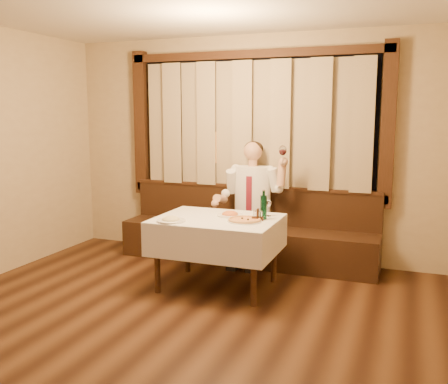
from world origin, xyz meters
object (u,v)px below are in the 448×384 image
at_px(pasta_cream, 171,218).
at_px(pasta_red, 230,212).
at_px(pizza, 244,220).
at_px(green_bottle, 264,207).
at_px(seated_man, 251,195).
at_px(banquette, 247,237).
at_px(cruet_caddy, 258,216).
at_px(dining_table, 217,228).

bearing_deg(pasta_cream, pasta_red, 45.69).
distance_m(pizza, green_bottle, 0.26).
distance_m(pasta_red, pasta_cream, 0.66).
xyz_separation_m(pasta_red, seated_man, (-0.02, 0.80, 0.07)).
bearing_deg(pasta_red, pasta_cream, -134.31).
bearing_deg(banquette, seated_man, -51.06).
xyz_separation_m(pasta_cream, cruet_caddy, (0.80, 0.37, 0.00)).
height_order(cruet_caddy, seated_man, seated_man).
xyz_separation_m(banquette, dining_table, (0.00, -1.02, 0.34)).
relative_size(pizza, pasta_cream, 1.21).
xyz_separation_m(banquette, pasta_red, (0.09, -0.89, 0.48)).
bearing_deg(green_bottle, seated_man, 115.75).
bearing_deg(seated_man, green_bottle, -64.25).
height_order(banquette, seated_man, seated_man).
distance_m(banquette, dining_table, 1.08).
xyz_separation_m(pasta_cream, green_bottle, (0.84, 0.45, 0.09)).
bearing_deg(cruet_caddy, banquette, 108.77).
distance_m(pizza, cruet_caddy, 0.15).
xyz_separation_m(green_bottle, seated_man, (-0.40, 0.82, -0.02)).
relative_size(dining_table, pasta_red, 4.53).
distance_m(pizza, seated_man, 1.04).
relative_size(pasta_red, pasta_cream, 0.97).
height_order(banquette, pasta_cream, banquette).
bearing_deg(green_bottle, pasta_cream, -151.99).
height_order(green_bottle, seated_man, seated_man).
bearing_deg(green_bottle, pizza, -129.16).
relative_size(green_bottle, cruet_caddy, 2.52).
xyz_separation_m(dining_table, seated_man, (0.07, 0.93, 0.21)).
height_order(dining_table, pasta_red, pasta_red).
bearing_deg(cruet_caddy, pasta_cream, -160.14).
xyz_separation_m(banquette, cruet_caddy, (0.43, -0.99, 0.49)).
xyz_separation_m(pizza, cruet_caddy, (0.11, 0.10, 0.03)).
xyz_separation_m(pasta_red, pasta_cream, (-0.46, -0.47, 0.00)).
bearing_deg(pizza, green_bottle, 50.84).
xyz_separation_m(dining_table, pasta_cream, (-0.37, -0.34, 0.15)).
bearing_deg(banquette, pasta_cream, -105.16).
relative_size(banquette, pizza, 9.15).
height_order(pizza, cruet_caddy, cruet_caddy).
distance_m(pasta_red, green_bottle, 0.39).
height_order(pasta_cream, seated_man, seated_man).
xyz_separation_m(cruet_caddy, seated_man, (-0.36, 0.90, 0.06)).
bearing_deg(pasta_red, pizza, -41.81).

